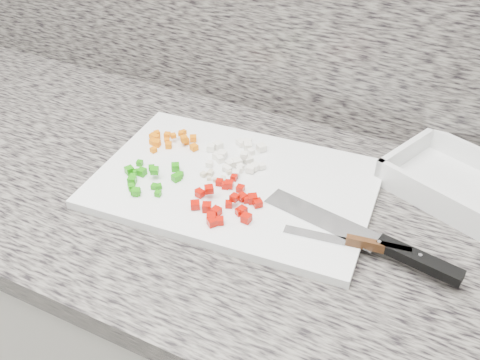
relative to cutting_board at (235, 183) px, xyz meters
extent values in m
cube|color=beige|center=(-0.10, -0.02, -0.48)|extent=(3.92, 0.62, 0.86)
cube|color=slate|center=(-0.10, -0.02, -0.03)|extent=(3.96, 0.64, 0.04)
cube|color=white|center=(0.00, 0.00, 0.00)|extent=(0.50, 0.36, 0.02)
cube|color=orange|center=(-0.11, 0.05, 0.01)|extent=(0.02, 0.02, 0.01)
cube|color=orange|center=(-0.20, 0.05, 0.01)|extent=(0.01, 0.01, 0.01)
cube|color=orange|center=(-0.13, 0.08, 0.01)|extent=(0.02, 0.02, 0.01)
cube|color=orange|center=(-0.16, 0.09, 0.01)|extent=(0.01, 0.01, 0.01)
cube|color=orange|center=(-0.18, 0.01, 0.01)|extent=(0.01, 0.01, 0.01)
cube|color=orange|center=(-0.15, 0.07, 0.02)|extent=(0.01, 0.01, 0.01)
cube|color=orange|center=(-0.18, 0.03, 0.01)|extent=(0.01, 0.01, 0.01)
cube|color=orange|center=(-0.17, 0.05, 0.01)|extent=(0.01, 0.01, 0.01)
cube|color=orange|center=(-0.16, 0.03, 0.01)|extent=(0.02, 0.02, 0.01)
cube|color=orange|center=(-0.18, 0.07, 0.01)|extent=(0.01, 0.01, 0.01)
cube|color=orange|center=(-0.20, 0.05, 0.01)|extent=(0.01, 0.01, 0.01)
cube|color=orange|center=(-0.14, 0.05, 0.02)|extent=(0.02, 0.02, 0.01)
cube|color=orange|center=(-0.14, 0.06, 0.01)|extent=(0.01, 0.01, 0.01)
cube|color=orange|center=(-0.20, 0.06, 0.01)|extent=(0.01, 0.01, 0.01)
cube|color=orange|center=(-0.19, 0.03, 0.01)|extent=(0.01, 0.01, 0.01)
cube|color=orange|center=(-0.16, 0.06, 0.02)|extent=(0.01, 0.01, 0.01)
cube|color=orange|center=(-0.18, 0.03, 0.01)|extent=(0.02, 0.02, 0.01)
cube|color=white|center=(0.00, 0.02, 0.01)|extent=(0.01, 0.01, 0.01)
cube|color=white|center=(-0.05, 0.05, 0.02)|extent=(0.02, 0.02, 0.01)
cube|color=white|center=(0.00, 0.06, 0.02)|extent=(0.02, 0.02, 0.01)
cube|color=white|center=(0.03, 0.05, 0.01)|extent=(0.02, 0.02, 0.01)
cube|color=white|center=(-0.02, 0.02, 0.01)|extent=(0.01, 0.01, 0.01)
cube|color=white|center=(-0.02, 0.04, 0.02)|extent=(0.02, 0.02, 0.01)
cube|color=white|center=(-0.07, 0.07, 0.02)|extent=(0.02, 0.02, 0.01)
cube|color=white|center=(0.00, 0.03, 0.01)|extent=(0.02, 0.02, 0.01)
cube|color=white|center=(-0.03, 0.02, 0.01)|extent=(0.01, 0.01, 0.01)
cube|color=white|center=(-0.01, 0.05, 0.02)|extent=(0.02, 0.02, 0.01)
cube|color=white|center=(-0.05, 0.04, 0.01)|extent=(0.02, 0.02, 0.01)
cube|color=white|center=(-0.04, 0.11, 0.01)|extent=(0.02, 0.02, 0.01)
cube|color=white|center=(-0.03, 0.11, 0.02)|extent=(0.02, 0.02, 0.01)
cube|color=white|center=(-0.06, 0.02, 0.01)|extent=(0.01, 0.01, 0.01)
cube|color=white|center=(-0.04, 0.10, 0.01)|extent=(0.02, 0.02, 0.01)
cube|color=white|center=(0.00, 0.10, 0.02)|extent=(0.02, 0.02, 0.01)
cube|color=white|center=(0.02, 0.04, 0.01)|extent=(0.02, 0.02, 0.01)
cube|color=white|center=(-0.08, 0.06, 0.02)|extent=(0.02, 0.02, 0.01)
cube|color=white|center=(-0.06, 0.04, 0.01)|extent=(0.01, 0.01, 0.01)
cube|color=white|center=(0.00, 0.11, 0.01)|extent=(0.02, 0.02, 0.01)
cube|color=white|center=(-0.01, 0.08, 0.01)|extent=(0.02, 0.02, 0.01)
cube|color=white|center=(-0.02, 0.10, 0.02)|extent=(0.02, 0.02, 0.01)
cube|color=white|center=(-0.03, 0.03, 0.01)|extent=(0.02, 0.02, 0.01)
cube|color=white|center=(-0.03, 0.02, 0.01)|extent=(0.01, 0.01, 0.01)
cube|color=white|center=(0.00, 0.01, 0.01)|extent=(0.01, 0.01, 0.01)
cube|color=white|center=(0.01, 0.03, 0.02)|extent=(0.02, 0.02, 0.01)
cube|color=white|center=(0.02, 0.05, 0.01)|extent=(0.02, 0.02, 0.01)
cube|color=#1D860C|center=(-0.13, -0.11, 0.01)|extent=(0.01, 0.01, 0.01)
cube|color=#1D860C|center=(-0.09, -0.04, 0.01)|extent=(0.02, 0.02, 0.01)
cube|color=#1D860C|center=(-0.16, -0.09, 0.01)|extent=(0.02, 0.02, 0.01)
cube|color=#1D860C|center=(-0.17, -0.04, 0.01)|extent=(0.01, 0.01, 0.01)
cube|color=#1D860C|center=(-0.16, -0.08, 0.01)|extent=(0.01, 0.01, 0.01)
cube|color=#1D860C|center=(-0.09, -0.04, 0.01)|extent=(0.01, 0.01, 0.01)
cube|color=#1D860C|center=(-0.09, -0.05, 0.01)|extent=(0.02, 0.02, 0.01)
cube|color=#1D860C|center=(-0.16, -0.06, 0.01)|extent=(0.01, 0.01, 0.01)
cube|color=#1D860C|center=(-0.15, -0.10, 0.01)|extent=(0.02, 0.02, 0.01)
cube|color=#1D860C|center=(-0.13, -0.11, 0.01)|extent=(0.01, 0.01, 0.01)
cube|color=#1D860C|center=(-0.11, -0.08, 0.01)|extent=(0.01, 0.01, 0.01)
cube|color=#1D860C|center=(-0.10, -0.10, 0.01)|extent=(0.01, 0.01, 0.01)
cube|color=#1D860C|center=(-0.13, -0.11, 0.01)|extent=(0.02, 0.02, 0.01)
cube|color=#1D860C|center=(-0.18, -0.07, 0.01)|extent=(0.02, 0.02, 0.01)
cube|color=#1D860C|center=(-0.15, -0.04, 0.01)|extent=(0.01, 0.01, 0.01)
cube|color=#1D860C|center=(-0.11, -0.08, 0.01)|extent=(0.01, 0.01, 0.01)
cube|color=#1D860C|center=(-0.15, -0.06, 0.01)|extent=(0.01, 0.01, 0.01)
cube|color=#1D860C|center=(-0.11, -0.02, 0.01)|extent=(0.02, 0.02, 0.01)
cube|color=#1D860C|center=(-0.13, -0.06, 0.02)|extent=(0.02, 0.02, 0.01)
cube|color=#1D860C|center=(-0.14, -0.04, 0.01)|extent=(0.01, 0.01, 0.01)
cube|color=#AA0B02|center=(0.05, -0.08, 0.01)|extent=(0.02, 0.02, 0.01)
cube|color=#AA0B02|center=(0.03, -0.11, 0.01)|extent=(0.02, 0.02, 0.01)
cube|color=#AA0B02|center=(0.02, -0.02, 0.01)|extent=(0.01, 0.01, 0.01)
cube|color=#AA0B02|center=(0.02, -0.12, 0.01)|extent=(0.02, 0.02, 0.01)
cube|color=#AA0B02|center=(0.00, -0.09, 0.02)|extent=(0.02, 0.02, 0.01)
cube|color=#AA0B02|center=(-0.03, -0.07, 0.01)|extent=(0.01, 0.01, 0.01)
cube|color=#AA0B02|center=(0.00, -0.02, 0.02)|extent=(0.02, 0.02, 0.01)
cube|color=#AA0B02|center=(0.03, -0.06, 0.02)|extent=(0.01, 0.01, 0.01)
cube|color=#AA0B02|center=(-0.02, -0.10, 0.02)|extent=(0.02, 0.02, 0.01)
cube|color=#AA0B02|center=(0.04, -0.04, 0.01)|extent=(0.02, 0.02, 0.01)
cube|color=#AA0B02|center=(-0.02, -0.06, 0.03)|extent=(0.02, 0.02, 0.01)
cube|color=#AA0B02|center=(0.05, -0.04, 0.02)|extent=(0.02, 0.02, 0.01)
cube|color=#AA0B02|center=(0.07, -0.05, 0.02)|extent=(0.02, 0.02, 0.01)
cube|color=#AA0B02|center=(0.00, 0.00, 0.01)|extent=(0.01, 0.01, 0.01)
cube|color=#AA0B02|center=(0.07, -0.09, 0.02)|extent=(0.02, 0.02, 0.01)
cube|color=#AA0B02|center=(0.05, -0.05, 0.01)|extent=(0.02, 0.02, 0.01)
cube|color=#AA0B02|center=(0.01, -0.11, 0.02)|extent=(0.02, 0.02, 0.01)
cube|color=#AA0B02|center=(0.05, -0.08, 0.01)|extent=(0.02, 0.02, 0.01)
cube|color=#AA0B02|center=(-0.04, -0.06, 0.01)|extent=(0.01, 0.01, 0.01)
cube|color=#AA0B02|center=(0.02, -0.10, 0.02)|extent=(0.02, 0.02, 0.01)
cube|color=#AA0B02|center=(0.02, -0.07, 0.01)|extent=(0.01, 0.01, 0.01)
cube|color=#AA0B02|center=(0.00, -0.03, 0.01)|extent=(0.01, 0.01, 0.01)
cube|color=#AA0B02|center=(-0.02, -0.02, 0.01)|extent=(0.01, 0.01, 0.01)
cube|color=#AA0B02|center=(0.06, -0.09, 0.01)|extent=(0.01, 0.01, 0.01)
cube|color=beige|center=(-0.02, 0.01, 0.01)|extent=(0.01, 0.01, 0.01)
cube|color=beige|center=(-0.04, -0.02, 0.01)|extent=(0.01, 0.01, 0.01)
cube|color=beige|center=(-0.02, -0.01, 0.01)|extent=(0.01, 0.01, 0.01)
cube|color=beige|center=(-0.05, -0.02, 0.01)|extent=(0.01, 0.01, 0.01)
cube|color=beige|center=(-0.03, -0.04, 0.01)|extent=(0.01, 0.01, 0.01)
cube|color=beige|center=(-0.05, -0.01, 0.01)|extent=(0.01, 0.01, 0.01)
cube|color=beige|center=(-0.01, -0.02, 0.01)|extent=(0.01, 0.01, 0.01)
cube|color=beige|center=(-0.03, -0.02, 0.01)|extent=(0.01, 0.01, 0.01)
cube|color=beige|center=(-0.05, 0.00, 0.01)|extent=(0.01, 0.01, 0.01)
cube|color=silver|center=(0.17, -0.03, 0.01)|extent=(0.20, 0.08, 0.00)
cube|color=black|center=(0.33, -0.06, 0.02)|extent=(0.13, 0.05, 0.02)
cylinder|color=silver|center=(0.33, -0.06, 0.03)|extent=(0.01, 0.01, 0.00)
cube|color=silver|center=(0.18, -0.07, 0.01)|extent=(0.10, 0.03, 0.00)
cube|color=#442511|center=(0.27, -0.06, 0.02)|extent=(0.10, 0.02, 0.02)
cylinder|color=silver|center=(0.27, -0.06, 0.03)|extent=(0.01, 0.01, 0.00)
cube|color=silver|center=(0.36, 0.16, 0.00)|extent=(0.29, 0.25, 0.01)
cube|color=silver|center=(0.33, 0.08, 0.02)|extent=(0.23, 0.10, 0.04)
cube|color=silver|center=(0.25, 0.20, 0.02)|extent=(0.07, 0.16, 0.04)
camera|label=1|loc=(0.34, -0.67, 0.58)|focal=40.00mm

